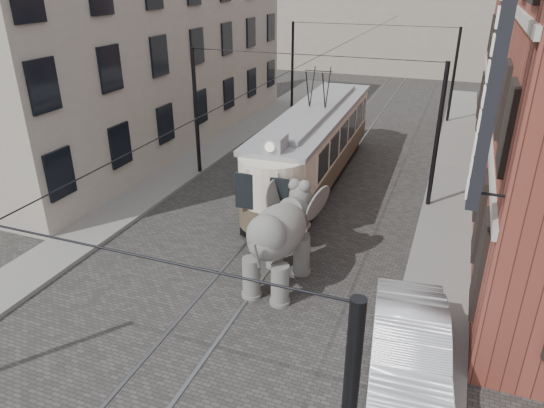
% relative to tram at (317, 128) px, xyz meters
% --- Properties ---
extents(ground, '(120.00, 120.00, 0.00)m').
position_rel_tram_xyz_m(ground, '(0.11, -7.22, -2.58)').
color(ground, '#3D3B38').
extents(tram_rails, '(1.54, 80.00, 0.02)m').
position_rel_tram_xyz_m(tram_rails, '(0.11, -7.22, -2.57)').
color(tram_rails, slate).
rests_on(tram_rails, ground).
extents(sidewalk_right, '(2.00, 60.00, 0.15)m').
position_rel_tram_xyz_m(sidewalk_right, '(6.11, -7.22, -2.50)').
color(sidewalk_right, slate).
rests_on(sidewalk_right, ground).
extents(sidewalk_left, '(2.00, 60.00, 0.15)m').
position_rel_tram_xyz_m(sidewalk_left, '(-6.39, -7.22, -2.50)').
color(sidewalk_left, slate).
rests_on(sidewalk_left, ground).
extents(stucco_building, '(7.00, 24.00, 10.00)m').
position_rel_tram_xyz_m(stucco_building, '(-10.89, 2.78, 2.42)').
color(stucco_building, gray).
rests_on(stucco_building, ground).
extents(catenary, '(11.00, 30.20, 6.00)m').
position_rel_tram_xyz_m(catenary, '(-0.09, -2.22, 0.42)').
color(catenary, black).
rests_on(catenary, ground).
extents(tram, '(2.97, 13.06, 5.16)m').
position_rel_tram_xyz_m(tram, '(0.00, 0.00, 0.00)').
color(tram, beige).
rests_on(tram, ground).
extents(elephant, '(2.82, 4.85, 2.90)m').
position_rel_tram_xyz_m(elephant, '(1.37, -8.84, -1.13)').
color(elephant, slate).
rests_on(elephant, ground).
extents(parked_car, '(2.39, 5.20, 1.65)m').
position_rel_tram_xyz_m(parked_car, '(5.69, -11.53, -1.75)').
color(parked_car, silver).
rests_on(parked_car, ground).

